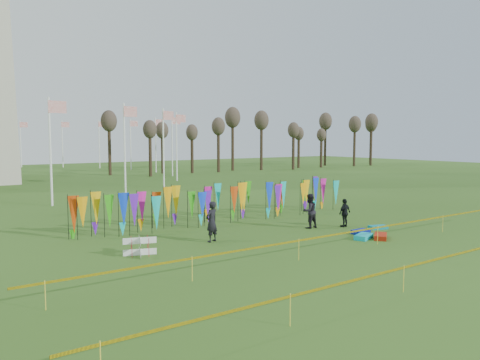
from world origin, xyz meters
TOP-DOWN VIEW (x-y plane):
  - ground at (0.00, 0.00)m, footprint 160.00×160.00m
  - banner_row at (0.28, 7.94)m, footprint 18.64×0.64m
  - caution_tape_near at (-0.22, -1.10)m, footprint 26.00×0.02m
  - caution_tape_far at (-0.22, -6.06)m, footprint 26.00×0.02m
  - tree_line at (32.00, 44.00)m, footprint 53.92×1.92m
  - box_kite at (-7.22, 3.35)m, footprint 0.72×0.72m
  - person_left at (-3.31, 3.88)m, footprint 0.85×0.73m
  - person_mid at (2.97, 3.73)m, footprint 0.94×0.58m
  - person_right at (4.87, 2.86)m, footprint 1.00×0.64m
  - kite_bag_turquoise at (3.24, 0.11)m, footprint 1.30×0.96m
  - kite_bag_blue at (4.15, 1.07)m, footprint 1.03×0.57m
  - kite_bag_red at (4.00, -0.34)m, footprint 1.36×1.22m
  - kite_bag_teal at (5.92, 1.36)m, footprint 1.12×0.76m

SIDE VIEW (x-z plane):
  - ground at x=0.00m, z-range 0.00..0.00m
  - kite_bag_teal at x=5.92m, z-range 0.00..0.20m
  - kite_bag_blue at x=4.15m, z-range 0.00..0.21m
  - kite_bag_red at x=4.00m, z-range 0.00..0.23m
  - kite_bag_turquoise at x=3.24m, z-range 0.00..0.23m
  - box_kite at x=-7.22m, z-range 0.00..0.80m
  - caution_tape_near at x=-0.22m, z-range 0.33..1.23m
  - caution_tape_far at x=-0.22m, z-range 0.33..1.23m
  - person_right at x=4.87m, z-range 0.00..1.60m
  - person_mid at x=2.97m, z-range 0.00..1.93m
  - person_left at x=-3.31m, z-range 0.00..1.97m
  - banner_row at x=0.28m, z-range 0.22..2.42m
  - tree_line at x=32.00m, z-range 2.25..10.09m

